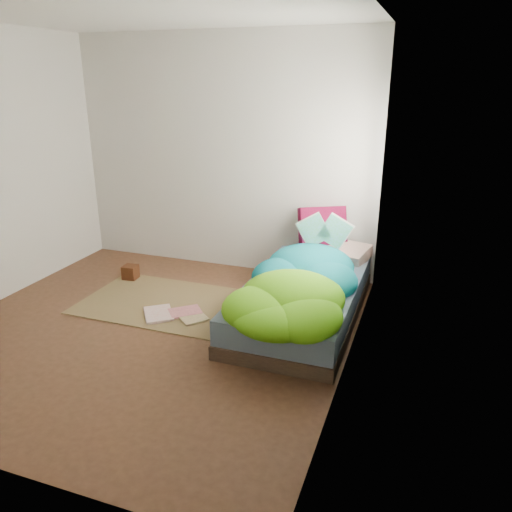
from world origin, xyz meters
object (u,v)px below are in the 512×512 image
at_px(open_book, 325,221).
at_px(wooden_box, 130,272).
at_px(bed, 302,300).
at_px(pillow_magenta, 322,230).
at_px(floor_book_a, 145,316).
at_px(floor_book_b, 182,307).

relative_size(open_book, wooden_box, 2.95).
xyz_separation_m(bed, open_book, (0.08, 0.47, 0.65)).
bearing_deg(wooden_box, pillow_magenta, 18.06).
distance_m(bed, pillow_magenta, 1.00).
distance_m(open_book, floor_book_a, 1.93).
bearing_deg(open_book, floor_book_a, -154.71).
bearing_deg(floor_book_a, floor_book_b, 12.27).
height_order(bed, floor_book_a, bed).
height_order(pillow_magenta, open_book, open_book).
relative_size(bed, floor_book_b, 6.80).
distance_m(pillow_magenta, floor_book_a, 2.04).
bearing_deg(pillow_magenta, open_book, -103.94).
bearing_deg(floor_book_b, floor_book_a, -82.16).
bearing_deg(open_book, bed, -109.15).
bearing_deg(bed, wooden_box, 172.94).
distance_m(pillow_magenta, open_book, 0.50).
relative_size(open_book, floor_book_b, 1.49).
distance_m(pillow_magenta, wooden_box, 2.16).
relative_size(floor_book_a, floor_book_b, 1.17).
relative_size(bed, open_book, 4.56).
xyz_separation_m(bed, pillow_magenta, (-0.03, 0.90, 0.42)).
bearing_deg(floor_book_b, bed, 61.76).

